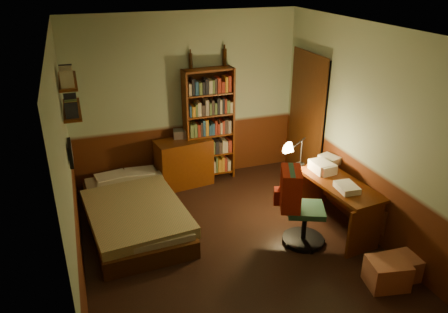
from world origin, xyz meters
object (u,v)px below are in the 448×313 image
object	(u,v)px
bed	(134,204)
bookshelf	(209,126)
desk	(337,205)
dresser	(184,163)
desk_lamp	(302,144)
cardboard_box_b	(400,267)
mini_stereo	(181,134)
cardboard_box_a	(387,273)
office_chair	(306,210)

from	to	relation	value
bed	bookshelf	world-z (taller)	bookshelf
bed	desk	xyz separation A→B (m)	(2.49, -0.95, 0.03)
dresser	bookshelf	distance (m)	0.69
bed	desk_lamp	bearing A→B (deg)	-11.25
desk_lamp	cardboard_box_b	xyz separation A→B (m)	(0.34, -1.74, -0.84)
bookshelf	cardboard_box_b	distance (m)	3.37
desk	desk_lamp	distance (m)	0.92
bed	mini_stereo	distance (m)	1.45
desk_lamp	cardboard_box_a	size ratio (longest dim) A/B	1.48
bed	dresser	world-z (taller)	dresser
dresser	bookshelf	world-z (taller)	bookshelf
dresser	desk	bearing A→B (deg)	-57.23
bed	bookshelf	bearing A→B (deg)	32.64
bookshelf	office_chair	xyz separation A→B (m)	(0.57, -2.09, -0.43)
office_chair	cardboard_box_a	distance (m)	1.15
mini_stereo	cardboard_box_a	world-z (taller)	mini_stereo
dresser	desk_lamp	size ratio (longest dim) A/B	1.36
mini_stereo	bookshelf	bearing A→B (deg)	4.61
desk	bed	bearing A→B (deg)	152.73
bookshelf	office_chair	world-z (taller)	bookshelf
cardboard_box_a	dresser	bearing A→B (deg)	116.01
bookshelf	cardboard_box_a	distance (m)	3.35
desk_lamp	cardboard_box_b	world-z (taller)	desk_lamp
bookshelf	office_chair	size ratio (longest dim) A/B	1.93
bed	mini_stereo	world-z (taller)	mini_stereo
mini_stereo	bookshelf	size ratio (longest dim) A/B	0.13
bookshelf	cardboard_box_b	size ratio (longest dim) A/B	4.72
dresser	desk	distance (m)	2.42
mini_stereo	bookshelf	xyz separation A→B (m)	(0.44, -0.04, 0.09)
office_chair	cardboard_box_b	world-z (taller)	office_chair
bed	desk_lamp	distance (m)	2.38
mini_stereo	cardboard_box_a	bearing A→B (deg)	-55.10
bed	desk	world-z (taller)	desk
desk	office_chair	bearing A→B (deg)	-169.69
desk	office_chair	size ratio (longest dim) A/B	1.35
desk	bookshelf	bearing A→B (deg)	114.08
mini_stereo	cardboard_box_b	world-z (taller)	mini_stereo
mini_stereo	cardboard_box_a	distance (m)	3.53
bed	cardboard_box_a	world-z (taller)	bed
dresser	mini_stereo	world-z (taller)	mini_stereo
cardboard_box_a	office_chair	bearing A→B (deg)	114.51
bed	desk	size ratio (longest dim) A/B	1.65
mini_stereo	bookshelf	distance (m)	0.45
desk	cardboard_box_b	world-z (taller)	desk
office_chair	cardboard_box_a	xyz separation A→B (m)	(0.46, -1.01, -0.31)
dresser	office_chair	size ratio (longest dim) A/B	0.90
dresser	cardboard_box_b	distance (m)	3.41
dresser	desk_lamp	bearing A→B (deg)	-49.82
desk_lamp	office_chair	size ratio (longest dim) A/B	0.67
desk	cardboard_box_b	bearing A→B (deg)	-90.17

